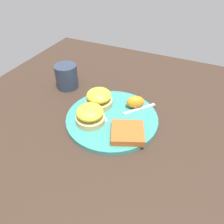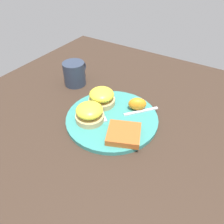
% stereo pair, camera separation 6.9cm
% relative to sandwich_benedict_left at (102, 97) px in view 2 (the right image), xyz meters
% --- Properties ---
extents(ground_plane, '(1.10, 1.10, 0.00)m').
position_rel_sandwich_benedict_left_xyz_m(ground_plane, '(-0.04, -0.07, -0.04)').
color(ground_plane, '#38281E').
extents(plate, '(0.30, 0.30, 0.01)m').
position_rel_sandwich_benedict_left_xyz_m(plate, '(-0.04, -0.07, -0.03)').
color(plate, teal).
rests_on(plate, ground_plane).
extents(sandwich_benedict_left, '(0.09, 0.09, 0.06)m').
position_rel_sandwich_benedict_left_xyz_m(sandwich_benedict_left, '(0.00, 0.00, 0.00)').
color(sandwich_benedict_left, tan).
rests_on(sandwich_benedict_left, plate).
extents(sandwich_benedict_right, '(0.09, 0.09, 0.06)m').
position_rel_sandwich_benedict_left_xyz_m(sandwich_benedict_right, '(-0.09, -0.02, 0.00)').
color(sandwich_benedict_right, tan).
rests_on(sandwich_benedict_right, plate).
extents(hashbrown_patty, '(0.12, 0.12, 0.02)m').
position_rel_sandwich_benedict_left_xyz_m(hashbrown_patty, '(-0.10, -0.14, -0.02)').
color(hashbrown_patty, '#B05A24').
rests_on(hashbrown_patty, plate).
extents(orange_wedge, '(0.06, 0.07, 0.04)m').
position_rel_sandwich_benedict_left_xyz_m(orange_wedge, '(0.04, -0.12, -0.01)').
color(orange_wedge, orange).
rests_on(orange_wedge, plate).
extents(fork, '(0.19, 0.16, 0.00)m').
position_rel_sandwich_benedict_left_xyz_m(fork, '(-0.02, -0.09, -0.03)').
color(fork, silver).
rests_on(fork, plate).
extents(cup, '(0.11, 0.08, 0.09)m').
position_rel_sandwich_benedict_left_xyz_m(cup, '(0.07, 0.18, 0.00)').
color(cup, '#2D384C').
rests_on(cup, ground_plane).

